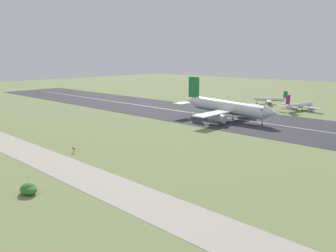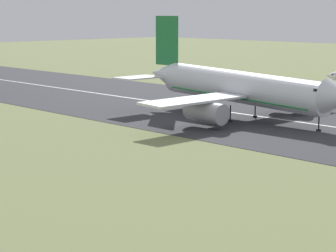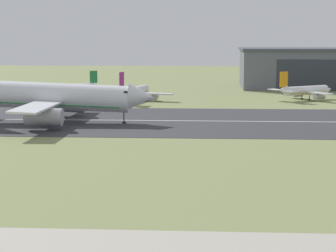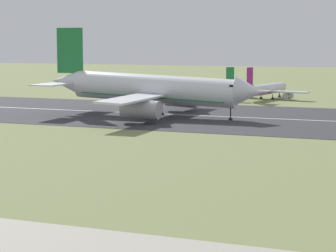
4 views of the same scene
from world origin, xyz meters
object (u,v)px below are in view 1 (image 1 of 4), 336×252
airplane_parked_east (299,106)px  runway_sign (74,149)px  airplane_landing (228,108)px  shrub_clump (28,189)px  airplane_parked_west (270,99)px

airplane_parked_east → runway_sign: (-20.27, -127.40, -1.55)m
airplane_parked_east → airplane_landing: bearing=-105.0°
airplane_parked_east → shrub_clump: (-0.25, -150.85, -1.64)m
shrub_clump → runway_sign: shrub_clump is taller
airplane_landing → airplane_parked_west: size_ratio=2.24×
runway_sign → airplane_parked_east: bearing=81.0°
airplane_landing → airplane_parked_west: airplane_landing is taller
airplane_parked_east → airplane_parked_west: bearing=151.5°
airplane_parked_east → shrub_clump: airplane_parked_east is taller
shrub_clump → airplane_landing: bearing=97.6°
airplane_landing → airplane_parked_west: bearing=98.7°
airplane_parked_east → runway_sign: size_ratio=17.15×
airplane_landing → shrub_clump: airplane_landing is taller
airplane_landing → airplane_parked_east: bearing=75.0°
airplane_parked_west → runway_sign: airplane_parked_west is taller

